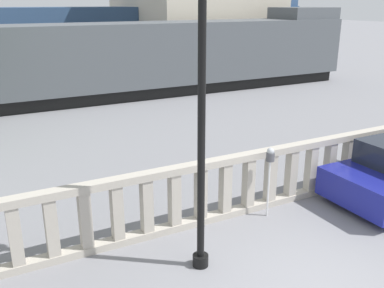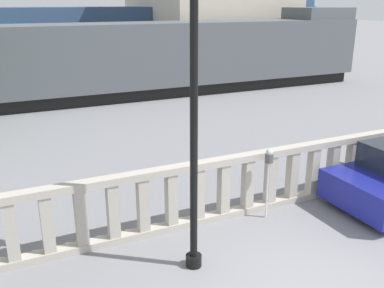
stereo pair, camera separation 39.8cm
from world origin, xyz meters
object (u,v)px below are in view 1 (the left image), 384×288
Objects in this scene: lamppost at (202,99)px; parking_meter at (270,162)px; train_near at (162,56)px; train_far at (130,38)px.

parking_meter is (2.08, 0.90, -1.66)m from lamppost.
train_far is at bearing 80.86° from train_near.
train_near is 7.96m from train_far.
train_far reaches higher than train_near.
parking_meter is at bearing 23.53° from lamppost.
lamppost reaches higher than parking_meter.
train_far is (6.58, 21.20, -0.81)m from lamppost.
parking_meter is at bearing -104.62° from train_near.
lamppost is 14.41m from train_near.
train_near is (3.25, 12.44, 0.57)m from parking_meter.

